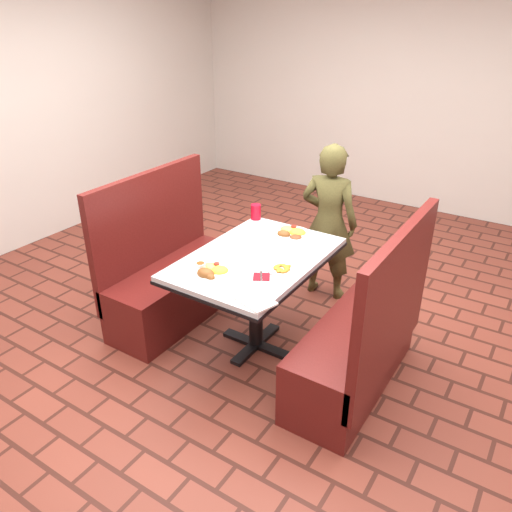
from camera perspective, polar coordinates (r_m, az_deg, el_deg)
name	(u,v)px	position (r m, az deg, el deg)	size (l,w,h in m)	color
room	(256,76)	(3.05, 0.00, 19.91)	(7.00, 7.04, 2.82)	brown
dining_table	(256,268)	(3.43, 0.00, -1.43)	(0.81, 1.21, 0.75)	silver
booth_bench_left	(172,279)	(4.03, -9.59, -2.58)	(0.47, 1.20, 1.17)	#5A1714
booth_bench_right	(361,345)	(3.31, 11.86, -9.93)	(0.47, 1.20, 1.17)	#5A1714
diner_person	(329,223)	(4.18, 8.30, 3.78)	(0.48, 0.32, 1.33)	brown
near_dinner_plate	(211,270)	(3.16, -5.12, -1.58)	(0.27, 0.27, 0.08)	white
far_dinner_plate	(292,232)	(3.69, 4.09, 2.76)	(0.30, 0.30, 0.08)	white
plantain_plate	(282,269)	(3.20, 3.03, -1.53)	(0.19, 0.19, 0.03)	white
maroon_napkin	(261,277)	(3.13, 0.63, -2.39)	(0.10, 0.10, 0.00)	#5F0E16
spoon_utensil	(261,276)	(3.13, 0.60, -2.28)	(0.01, 0.13, 0.00)	silver
red_tumbler	(256,212)	(3.97, -0.02, 5.07)	(0.08, 0.08, 0.12)	red
paper_napkin	(256,301)	(2.87, 0.00, -5.17)	(0.21, 0.16, 0.01)	white
knife_utensil	(210,275)	(3.15, -5.30, -2.14)	(0.01, 0.19, 0.00)	silver
fork_utensil	(210,276)	(3.13, -5.24, -2.28)	(0.01, 0.16, 0.00)	silver
lettuce_shreds	(266,254)	(3.41, 1.11, 0.23)	(0.28, 0.32, 0.00)	#8FC950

